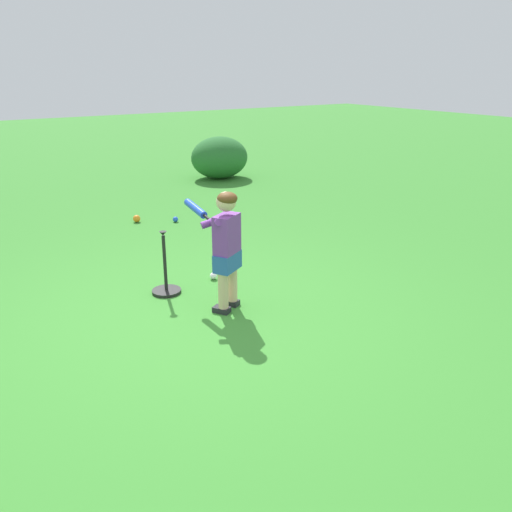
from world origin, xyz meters
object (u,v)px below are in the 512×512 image
(child_batter, at_px, (225,240))
(play_ball_midfield, at_px, (137,219))
(play_ball_center_lawn, at_px, (175,219))
(batting_tee, at_px, (166,283))
(play_ball_by_bucket, at_px, (213,276))

(child_batter, xyz_separation_m, play_ball_midfield, (-3.11, 0.35, -0.60))
(play_ball_center_lawn, height_order, batting_tee, batting_tee)
(play_ball_center_lawn, relative_size, play_ball_by_bucket, 1.03)
(play_ball_center_lawn, bearing_deg, play_ball_midfield, -121.97)
(play_ball_midfield, bearing_deg, child_batter, -6.47)
(play_ball_center_lawn, xyz_separation_m, play_ball_midfield, (-0.29, -0.46, 0.01))
(play_ball_center_lawn, height_order, play_ball_by_bucket, play_ball_center_lawn)
(play_ball_midfield, bearing_deg, batting_tee, -14.86)
(child_batter, distance_m, batting_tee, 0.88)
(play_ball_center_lawn, bearing_deg, play_ball_by_bucket, -15.03)
(play_ball_midfield, height_order, batting_tee, batting_tee)
(play_ball_center_lawn, bearing_deg, child_batter, -16.09)
(child_batter, distance_m, play_ball_center_lawn, 3.00)
(play_ball_center_lawn, xyz_separation_m, play_ball_by_bucket, (2.16, -0.58, -0.00))
(play_ball_by_bucket, xyz_separation_m, batting_tee, (0.05, -0.54, 0.07))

